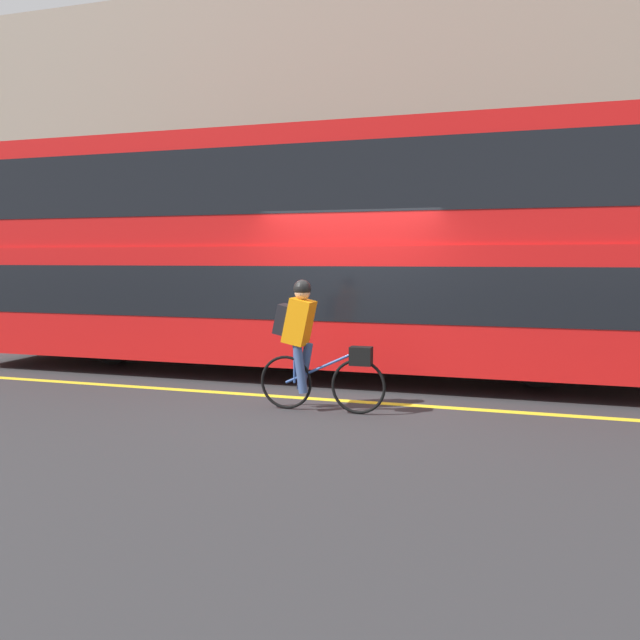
# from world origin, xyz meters

# --- Properties ---
(ground_plane) EXTENTS (80.00, 80.00, 0.00)m
(ground_plane) POSITION_xyz_m (0.00, 0.00, 0.00)
(ground_plane) COLOR #2D2D30
(road_center_line) EXTENTS (50.00, 0.14, 0.01)m
(road_center_line) POSITION_xyz_m (0.00, -0.09, 0.00)
(road_center_line) COLOR yellow
(road_center_line) RESTS_ON ground_plane
(sidewalk_curb) EXTENTS (60.00, 1.84, 0.11)m
(sidewalk_curb) POSITION_xyz_m (0.00, 5.07, 0.05)
(sidewalk_curb) COLOR gray
(sidewalk_curb) RESTS_ON ground_plane
(building_facade) EXTENTS (60.00, 0.30, 8.11)m
(building_facade) POSITION_xyz_m (0.00, 6.14, 4.06)
(building_facade) COLOR gray
(building_facade) RESTS_ON ground_plane
(bus) EXTENTS (11.40, 2.42, 3.70)m
(bus) POSITION_xyz_m (-0.96, 1.65, 2.05)
(bus) COLOR black
(bus) RESTS_ON ground_plane
(cyclist_on_bike) EXTENTS (1.57, 0.32, 1.59)m
(cyclist_on_bike) POSITION_xyz_m (-0.18, -0.70, 0.86)
(cyclist_on_bike) COLOR black
(cyclist_on_bike) RESTS_ON ground_plane
(trash_bin) EXTENTS (0.51, 0.51, 1.01)m
(trash_bin) POSITION_xyz_m (3.45, 4.98, 0.61)
(trash_bin) COLOR #515156
(trash_bin) RESTS_ON sidewalk_curb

